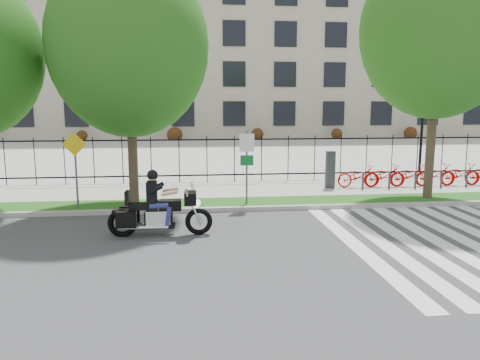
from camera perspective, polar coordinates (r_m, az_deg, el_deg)
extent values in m
plane|color=#3B3C3E|center=(11.77, 3.71, -8.32)|extent=(120.00, 120.00, 0.00)
cube|color=#9E9C95|center=(15.66, 1.13, -3.52)|extent=(60.00, 0.20, 0.15)
cube|color=#1C5114|center=(16.49, 0.75, -2.86)|extent=(60.00, 1.50, 0.15)
cube|color=#9F9D95|center=(18.92, -0.17, -1.26)|extent=(60.00, 3.50, 0.15)
cube|color=#9F9D95|center=(36.26, -3.11, 3.82)|extent=(80.00, 34.00, 0.10)
cube|color=#A39983|center=(56.44, -4.37, 15.93)|extent=(60.00, 20.00, 20.00)
cylinder|color=black|center=(26.01, 21.26, 5.30)|extent=(0.14, 0.14, 4.00)
cylinder|color=black|center=(25.96, 21.51, 9.48)|extent=(0.06, 0.70, 0.70)
sphere|color=white|center=(25.80, 20.83, 9.75)|extent=(0.36, 0.36, 0.36)
sphere|color=white|center=(26.13, 22.21, 9.65)|extent=(0.36, 0.36, 0.36)
cylinder|color=#37291E|center=(16.18, -12.96, 3.59)|extent=(0.32, 0.32, 3.71)
ellipsoid|color=#1E5513|center=(16.21, -13.42, 15.71)|extent=(5.21, 5.21, 5.99)
cylinder|color=#37291E|center=(18.23, 22.26, 4.73)|extent=(0.32, 0.32, 4.32)
ellipsoid|color=#1E5513|center=(18.36, 23.02, 16.53)|extent=(5.38, 5.38, 6.18)
cube|color=#2D2D33|center=(19.29, 10.95, 1.26)|extent=(0.35, 0.25, 1.50)
imported|color=#B40400|center=(19.72, 14.25, 0.46)|extent=(1.76, 0.61, 0.92)
cylinder|color=#2D2D33|center=(19.27, 14.76, -0.09)|extent=(0.08, 0.08, 0.70)
imported|color=#B40400|center=(20.13, 17.19, 0.51)|extent=(1.76, 0.61, 0.92)
cylinder|color=#2D2D33|center=(19.69, 17.75, -0.04)|extent=(0.08, 0.08, 0.70)
imported|color=#B40400|center=(20.59, 20.00, 0.55)|extent=(1.76, 0.61, 0.92)
cylinder|color=#2D2D33|center=(20.16, 20.60, 0.02)|extent=(0.08, 0.08, 0.70)
imported|color=#B40400|center=(21.10, 22.68, 0.59)|extent=(1.76, 0.61, 0.92)
cylinder|color=#2D2D33|center=(20.68, 23.33, 0.08)|extent=(0.08, 0.08, 0.70)
imported|color=#B40400|center=(21.65, 25.23, 0.63)|extent=(1.76, 0.61, 0.92)
cylinder|color=#2D2D33|center=(21.25, 25.91, 0.13)|extent=(0.08, 0.08, 0.70)
cylinder|color=#59595B|center=(15.91, 0.82, 1.53)|extent=(0.07, 0.07, 2.50)
cube|color=white|center=(15.78, 0.84, 4.57)|extent=(0.50, 0.03, 0.60)
cube|color=#0C6626|center=(15.84, 0.84, 2.41)|extent=(0.45, 0.03, 0.35)
cylinder|color=#59595B|center=(16.22, -19.35, 0.98)|extent=(0.07, 0.07, 2.40)
cube|color=yellow|center=(16.09, -19.55, 4.13)|extent=(0.78, 0.03, 0.78)
torus|color=black|center=(12.89, -5.05, -5.05)|extent=(0.75, 0.16, 0.75)
torus|color=black|center=(13.06, -14.16, -5.12)|extent=(0.80, 0.18, 0.79)
cube|color=black|center=(12.75, -6.06, -2.19)|extent=(0.34, 0.60, 0.33)
cube|color=#26262B|center=(12.70, -5.74, -1.08)|extent=(0.17, 0.55, 0.33)
cube|color=silver|center=(12.91, -9.89, -4.59)|extent=(0.66, 0.38, 0.43)
cube|color=black|center=(12.81, -8.48, -3.03)|extent=(0.60, 0.38, 0.28)
cube|color=black|center=(12.88, -11.61, -3.15)|extent=(0.77, 0.41, 0.15)
cube|color=black|center=(12.89, -13.57, -2.13)|extent=(0.12, 0.37, 0.37)
cube|color=black|center=(12.68, -13.69, -4.72)|extent=(0.55, 0.19, 0.43)
cube|color=black|center=(13.31, -13.27, -4.04)|extent=(0.55, 0.19, 0.43)
cube|color=black|center=(12.77, -10.70, -1.43)|extent=(0.27, 0.44, 0.56)
sphere|color=tan|center=(12.70, -10.62, 0.40)|extent=(0.25, 0.25, 0.25)
sphere|color=black|center=(12.69, -10.62, 0.59)|extent=(0.29, 0.29, 0.29)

